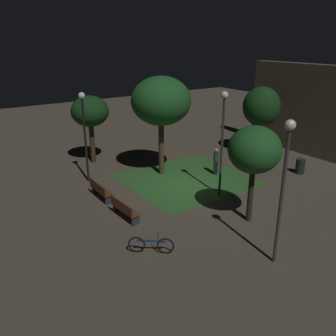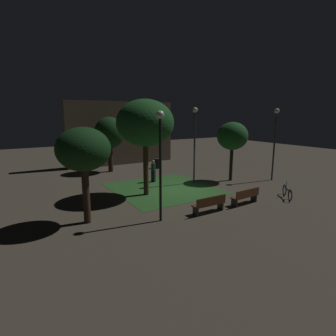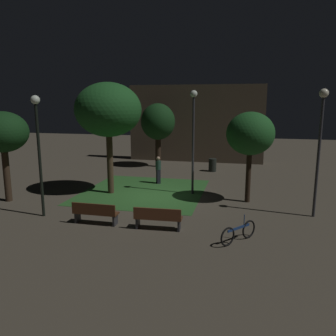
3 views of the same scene
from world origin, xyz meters
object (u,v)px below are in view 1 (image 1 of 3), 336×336
bench_back_row (100,190)px  lamp_post_path_center (223,128)px  bench_near_trees (124,209)px  tree_near_wall (254,150)px  tree_back_right (161,101)px  tree_lawn_side (90,112)px  lamp_post_plaza_east (84,123)px  trash_bin (300,166)px  tree_right_canopy (261,107)px  pedestrian (216,161)px  bicycle (151,245)px  lamp_post_plaza_west (285,172)px

bench_back_row → lamp_post_path_center: lamp_post_path_center is taller
bench_near_trees → tree_near_wall: (3.27, 4.48, 2.78)m
tree_near_wall → tree_back_right: tree_back_right is taller
tree_back_right → tree_lawn_side: bearing=-149.7°
lamp_post_path_center → lamp_post_plaza_east: (-5.57, -4.86, -0.18)m
lamp_post_path_center → trash_bin: 6.80m
tree_right_canopy → tree_back_right: bearing=-94.0°
bench_near_trees → tree_right_canopy: (-3.22, 12.19, 2.78)m
lamp_post_plaza_east → pedestrian: size_ratio=3.10×
bench_near_trees → bicycle: (2.98, -0.45, -0.14)m
tree_right_canopy → pedestrian: bearing=-75.0°
tree_back_right → bench_back_row: bearing=-74.8°
bench_near_trees → pedestrian: (-1.85, 7.07, 0.37)m
bench_back_row → bench_near_trees: 2.54m
pedestrian → lamp_post_plaza_east: bearing=-116.0°
tree_lawn_side → lamp_post_path_center: lamp_post_path_center is taller
tree_lawn_side → lamp_post_plaza_west: (14.01, 0.95, 0.19)m
lamp_post_plaza_east → tree_lawn_side: bearing=151.8°
bench_back_row → tree_right_canopy: 12.52m
bench_back_row → lamp_post_path_center: size_ratio=0.34×
lamp_post_path_center → tree_near_wall: bearing=-16.0°
bench_back_row → bench_near_trees: size_ratio=0.99×
bench_near_trees → lamp_post_path_center: bearing=84.9°
bench_back_row → trash_bin: size_ratio=2.03×
lamp_post_plaza_west → bicycle: (-3.00, -3.39, -3.15)m
lamp_post_path_center → tree_right_canopy: bearing=118.1°
lamp_post_plaza_west → lamp_post_plaza_east: size_ratio=1.05×
bench_near_trees → lamp_post_plaza_east: size_ratio=0.36×
lamp_post_plaza_west → tree_lawn_side: bearing=-176.1°
bench_back_row → bench_near_trees: bearing=0.0°
trash_bin → bench_near_trees: bearing=-94.5°
tree_right_canopy → tree_lawn_side: bearing=-115.2°
lamp_post_plaza_east → bicycle: bearing=-6.1°
lamp_post_plaza_west → trash_bin: size_ratio=5.90×
trash_bin → tree_right_canopy: bearing=168.2°
tree_near_wall → tree_lawn_side: bearing=-167.6°
tree_right_canopy → tree_near_wall: bearing=-49.9°
tree_back_right → lamp_post_plaza_west: tree_back_right is taller
lamp_post_plaza_east → pedestrian: bearing=64.0°
bench_near_trees → tree_back_right: tree_back_right is taller
tree_near_wall → bicycle: size_ratio=3.07×
bench_back_row → lamp_post_plaza_west: size_ratio=0.34×
bench_near_trees → trash_bin: (0.89, 11.33, -0.04)m
tree_near_wall → lamp_post_plaza_west: 3.13m
trash_bin → tree_back_right: bearing=-124.2°
bench_near_trees → lamp_post_path_center: size_ratio=0.34×
tree_lawn_side → pedestrian: size_ratio=2.68×
tree_right_canopy → tree_back_right: size_ratio=0.81×
bench_back_row → lamp_post_plaza_east: lamp_post_plaza_east is taller
tree_lawn_side → bicycle: size_ratio=3.08×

